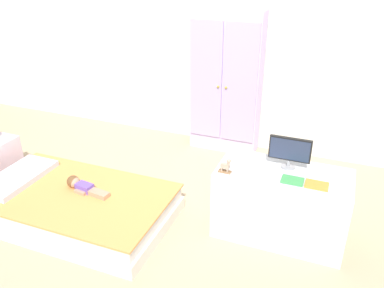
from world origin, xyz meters
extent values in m
cube|color=tan|center=(0.00, 0.00, -0.01)|extent=(10.00, 10.00, 0.02)
cube|color=silver|center=(0.00, 1.57, 1.35)|extent=(6.40, 0.05, 2.70)
cube|color=silver|center=(-0.52, -0.20, 0.05)|extent=(1.48, 0.88, 0.11)
cube|color=silver|center=(-0.52, -0.20, 0.16)|extent=(1.44, 0.84, 0.11)
cube|color=#EA934C|center=(-0.52, -0.20, 0.22)|extent=(1.47, 0.87, 0.02)
cube|color=silver|center=(-1.06, -0.20, 0.25)|extent=(0.32, 0.63, 0.05)
cube|color=#6B4CB2|center=(-0.46, -0.14, 0.26)|extent=(0.14, 0.10, 0.06)
cube|color=tan|center=(-0.31, -0.15, 0.25)|extent=(0.16, 0.06, 0.04)
cube|color=tan|center=(-0.31, -0.18, 0.25)|extent=(0.16, 0.06, 0.04)
cube|color=tan|center=(-0.45, -0.09, 0.24)|extent=(0.10, 0.04, 0.03)
cube|color=tan|center=(-0.46, -0.20, 0.24)|extent=(0.10, 0.04, 0.03)
sphere|color=tan|center=(-0.56, -0.13, 0.28)|extent=(0.09, 0.09, 0.09)
sphere|color=brown|center=(-0.57, -0.13, 0.28)|extent=(0.10, 0.10, 0.10)
cube|color=silver|center=(0.19, 1.42, 0.71)|extent=(0.69, 0.22, 1.42)
cube|color=#AF9DC9|center=(0.02, 1.30, 0.75)|extent=(0.33, 0.02, 1.17)
cube|color=#AF9DC9|center=(0.36, 1.30, 0.75)|extent=(0.33, 0.02, 1.17)
sphere|color=gold|center=(0.15, 1.28, 0.71)|extent=(0.02, 0.02, 0.02)
sphere|color=gold|center=(0.23, 1.28, 0.71)|extent=(0.02, 0.02, 0.02)
cube|color=silver|center=(1.00, 0.19, 0.26)|extent=(0.92, 0.45, 0.53)
cylinder|color=#99999E|center=(1.01, 0.27, 0.53)|extent=(0.10, 0.10, 0.01)
cylinder|color=#99999E|center=(1.01, 0.27, 0.56)|extent=(0.02, 0.02, 0.05)
cube|color=black|center=(1.01, 0.27, 0.67)|extent=(0.29, 0.02, 0.17)
cube|color=#28334C|center=(1.01, 0.25, 0.67)|extent=(0.27, 0.01, 0.15)
cube|color=#8E6642|center=(0.61, 0.05, 0.53)|extent=(0.09, 0.01, 0.01)
cube|color=#8E6642|center=(0.61, 0.02, 0.53)|extent=(0.09, 0.01, 0.01)
cube|color=tan|center=(0.61, 0.04, 0.58)|extent=(0.06, 0.03, 0.03)
cylinder|color=tan|center=(0.63, 0.05, 0.55)|extent=(0.01, 0.01, 0.02)
cylinder|color=tan|center=(0.63, 0.03, 0.55)|extent=(0.01, 0.01, 0.02)
cylinder|color=tan|center=(0.59, 0.05, 0.55)|extent=(0.01, 0.01, 0.02)
cylinder|color=tan|center=(0.59, 0.03, 0.55)|extent=(0.01, 0.01, 0.02)
cylinder|color=tan|center=(0.64, 0.04, 0.60)|extent=(0.02, 0.02, 0.02)
sphere|color=tan|center=(0.64, 0.04, 0.62)|extent=(0.03, 0.03, 0.03)
cube|color=#429E51|center=(1.07, 0.09, 0.53)|extent=(0.14, 0.10, 0.02)
cube|color=orange|center=(1.22, 0.09, 0.53)|extent=(0.15, 0.10, 0.02)
camera|label=1|loc=(1.28, -2.27, 1.92)|focal=37.24mm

